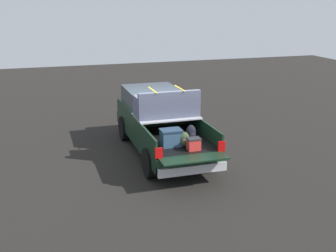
# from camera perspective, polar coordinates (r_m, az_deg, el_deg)

# --- Properties ---
(ground_plane) EXTENTS (40.00, 40.00, 0.00)m
(ground_plane) POSITION_cam_1_polar(r_m,az_deg,el_deg) (13.88, -0.74, -3.67)
(ground_plane) COLOR black
(pickup_truck) EXTENTS (6.05, 2.06, 2.23)m
(pickup_truck) POSITION_cam_1_polar(r_m,az_deg,el_deg) (13.92, -1.21, 0.65)
(pickup_truck) COLOR black
(pickup_truck) RESTS_ON ground_plane
(trash_can) EXTENTS (0.60, 0.60, 0.98)m
(trash_can) POSITION_cam_1_polar(r_m,az_deg,el_deg) (17.47, 1.24, 2.34)
(trash_can) COLOR #2D2D33
(trash_can) RESTS_ON ground_plane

